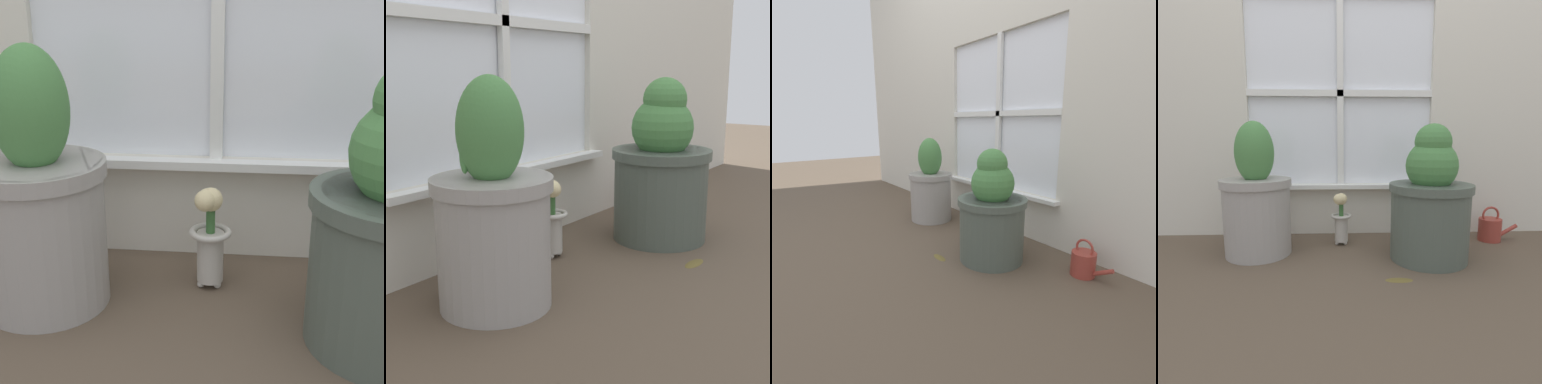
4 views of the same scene
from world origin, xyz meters
TOP-DOWN VIEW (x-y plane):
  - ground_plane at (0.00, 0.00)m, footprint 10.00×10.00m
  - wall_with_window at (0.00, 0.62)m, footprint 4.40×0.10m
  - potted_plant_left at (-0.41, 0.29)m, footprint 0.33×0.33m
  - potted_plant_right at (0.41, 0.19)m, footprint 0.38×0.38m
  - flower_vase at (-0.00, 0.40)m, footprint 0.11×0.11m
  - watering_can at (0.83, 0.43)m, footprint 0.22×0.12m
  - fallen_leaf at (0.22, -0.04)m, footprint 0.11×0.05m

SIDE VIEW (x-z plane):
  - ground_plane at x=0.00m, z-range 0.00..0.00m
  - fallen_leaf at x=0.22m, z-range 0.00..0.01m
  - watering_can at x=0.83m, z-range -0.03..0.16m
  - flower_vase at x=0.00m, z-range 0.02..0.30m
  - potted_plant_left at x=-0.41m, z-range -0.06..0.58m
  - potted_plant_right at x=0.41m, z-range -0.05..0.57m
  - wall_with_window at x=0.00m, z-range 0.02..2.52m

